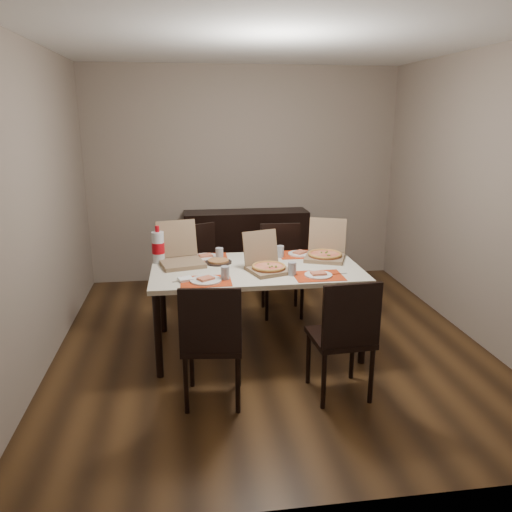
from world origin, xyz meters
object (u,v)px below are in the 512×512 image
(sideboard, at_px, (246,247))
(soda_bottle, at_px, (158,247))
(dining_table, at_px, (256,274))
(pizza_box_center, at_px, (267,265))
(chair_far_left, at_px, (202,266))
(dip_bowl, at_px, (262,258))
(chair_far_right, at_px, (281,265))
(chair_near_right, at_px, (344,334))
(chair_near_left, at_px, (212,339))

(sideboard, height_order, soda_bottle, soda_bottle)
(dining_table, relative_size, pizza_box_center, 4.13)
(sideboard, xyz_separation_m, pizza_box_center, (-0.06, -1.94, 0.35))
(chair_far_left, height_order, dip_bowl, chair_far_left)
(chair_far_right, bearing_deg, sideboard, 103.88)
(chair_near_right, distance_m, soda_bottle, 1.85)
(chair_near_right, relative_size, dip_bowl, 6.92)
(chair_far_left, relative_size, dip_bowl, 6.92)
(chair_near_right, height_order, chair_far_right, same)
(soda_bottle, bearing_deg, dining_table, -17.26)
(chair_far_right, bearing_deg, pizza_box_center, -108.06)
(chair_near_right, bearing_deg, dining_table, 118.35)
(chair_far_left, distance_m, soda_bottle, 0.84)
(chair_near_left, relative_size, chair_far_left, 1.00)
(chair_near_left, relative_size, soda_bottle, 2.77)
(dining_table, height_order, chair_far_right, chair_far_right)
(dining_table, xyz_separation_m, chair_far_right, (0.38, 0.81, -0.17))
(chair_far_right, height_order, soda_bottle, soda_bottle)
(pizza_box_center, bearing_deg, sideboard, 88.36)
(sideboard, distance_m, soda_bottle, 1.89)
(soda_bottle, bearing_deg, chair_near_right, -41.68)
(chair_far_right, bearing_deg, dip_bowl, -116.61)
(sideboard, distance_m, dining_table, 1.84)
(chair_far_left, xyz_separation_m, dip_bowl, (0.53, -0.69, 0.26))
(sideboard, height_order, chair_near_left, chair_near_left)
(sideboard, bearing_deg, pizza_box_center, -91.64)
(chair_near_left, xyz_separation_m, chair_near_right, (0.95, -0.04, 0.00))
(dip_bowl, bearing_deg, soda_bottle, 176.99)
(soda_bottle, bearing_deg, chair_far_left, 57.99)
(dining_table, distance_m, soda_bottle, 0.91)
(dining_table, distance_m, chair_near_left, 1.01)
(dining_table, distance_m, dip_bowl, 0.24)
(chair_near_left, distance_m, chair_near_right, 0.95)
(dip_bowl, bearing_deg, dining_table, -111.33)
(chair_near_right, bearing_deg, pizza_box_center, 117.72)
(sideboard, height_order, chair_far_right, chair_far_right)
(chair_far_left, bearing_deg, dip_bowl, -52.53)
(pizza_box_center, distance_m, soda_bottle, 1.00)
(sideboard, relative_size, dip_bowl, 11.16)
(chair_far_right, bearing_deg, dining_table, -115.26)
(dip_bowl, bearing_deg, chair_near_right, -69.81)
(chair_near_right, height_order, pizza_box_center, pizza_box_center)
(chair_far_right, xyz_separation_m, dip_bowl, (-0.30, -0.60, 0.26))
(sideboard, distance_m, chair_far_right, 1.04)
(chair_far_right, relative_size, pizza_box_center, 2.13)
(dip_bowl, bearing_deg, chair_far_right, 63.39)
(sideboard, bearing_deg, chair_near_left, -101.89)
(sideboard, distance_m, chair_near_left, 2.77)
(chair_near_left, bearing_deg, dip_bowl, 64.87)
(chair_far_right, relative_size, dip_bowl, 6.92)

